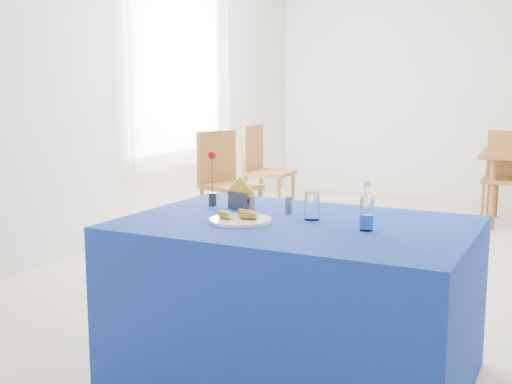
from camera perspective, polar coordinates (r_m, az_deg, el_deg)
floor at (r=5.08m, az=12.14°, el=-6.78°), size 7.00×7.00×0.00m
room_shell at (r=4.91m, az=12.84°, el=13.27°), size 7.00×7.00×7.00m
window_pane at (r=6.65m, az=-6.89°, el=10.55°), size 0.04×1.50×1.60m
curtain at (r=6.61m, az=-6.37°, el=10.57°), size 0.04×1.75×1.85m
plate at (r=3.00m, az=-1.39°, el=-2.52°), size 0.29×0.29×0.01m
drinking_glass at (r=3.05m, az=4.99°, el=-1.26°), size 0.07×0.07×0.13m
salt_shaker at (r=3.22m, az=-0.34°, el=-1.07°), size 0.03×0.03×0.08m
pepper_shaker at (r=3.19m, az=2.91°, el=-1.18°), size 0.03×0.03×0.08m
blue_table at (r=3.11m, az=3.53°, el=-9.51°), size 1.60×1.10×0.76m
water_bottle at (r=2.85m, az=9.81°, el=-1.97°), size 0.06×0.06×0.21m
napkin_holder at (r=3.32m, az=-1.37°, el=-0.66°), size 0.15×0.09×0.17m
rose_vase at (r=3.40m, az=-3.90°, el=1.06°), size 0.04×0.04×0.29m
chair_bg_left at (r=6.94m, az=21.43°, el=1.70°), size 0.44×0.44×0.96m
chair_win_a at (r=5.96m, az=-2.82°, el=1.38°), size 0.57×0.57×0.99m
chair_win_b at (r=6.87m, az=0.54°, el=2.43°), size 0.46×0.46×1.00m
banana_pieces at (r=3.00m, az=-1.38°, el=-2.01°), size 0.19×0.13×0.03m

